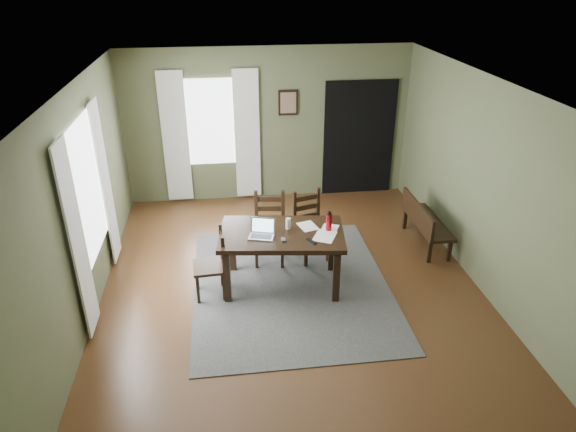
{
  "coord_description": "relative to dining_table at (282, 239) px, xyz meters",
  "views": [
    {
      "loc": [
        -0.79,
        -5.76,
        3.95
      ],
      "look_at": [
        0.0,
        0.3,
        0.9
      ],
      "focal_mm": 32.0,
      "sensor_mm": 36.0,
      "label": 1
    }
  ],
  "objects": [
    {
      "name": "window_left",
      "position": [
        -2.35,
        0.17,
        0.74
      ],
      "size": [
        0.01,
        1.3,
        1.7
      ],
      "color": "white",
      "rests_on": "ground"
    },
    {
      "name": "bench",
      "position": [
        2.27,
        0.83,
        -0.29
      ],
      "size": [
        0.4,
        1.24,
        0.7
      ],
      "rotation": [
        0.0,
        0.0,
        1.57
      ],
      "color": "black",
      "rests_on": "ground"
    },
    {
      "name": "chair_back_right",
      "position": [
        0.5,
        0.68,
        -0.21
      ],
      "size": [
        0.55,
        0.55,
        1.01
      ],
      "rotation": [
        0.0,
        0.0,
        0.29
      ],
      "color": "black",
      "rests_on": "rug"
    },
    {
      "name": "curtain_back_right",
      "position": [
        -0.26,
        2.91,
        0.49
      ],
      "size": [
        0.44,
        0.03,
        2.3
      ],
      "color": "silver",
      "rests_on": "ground"
    },
    {
      "name": "ground",
      "position": [
        0.12,
        -0.03,
        -0.72
      ],
      "size": [
        5.0,
        6.0,
        0.01
      ],
      "color": "#492C16"
    },
    {
      "name": "curtain_left_far",
      "position": [
        -2.32,
        0.99,
        0.49
      ],
      "size": [
        0.03,
        0.48,
        2.3
      ],
      "color": "silver",
      "rests_on": "ground"
    },
    {
      "name": "chair_back_left",
      "position": [
        -0.1,
        0.67,
        -0.21
      ],
      "size": [
        0.5,
        0.5,
        1.03
      ],
      "rotation": [
        0.0,
        0.0,
        -0.13
      ],
      "color": "black",
      "rests_on": "rug"
    },
    {
      "name": "framed_picture",
      "position": [
        0.47,
        2.94,
        1.04
      ],
      "size": [
        0.34,
        0.03,
        0.44
      ],
      "color": "black",
      "rests_on": "ground"
    },
    {
      "name": "paper_c",
      "position": [
        0.36,
        0.11,
        0.1
      ],
      "size": [
        0.28,
        0.33,
        0.0
      ],
      "primitive_type": "cube",
      "rotation": [
        0.0,
        0.0,
        0.27
      ],
      "color": "white",
      "rests_on": "dining_table"
    },
    {
      "name": "tv_remote",
      "position": [
        0.34,
        -0.3,
        0.11
      ],
      "size": [
        0.11,
        0.16,
        0.02
      ],
      "primitive_type": "cube",
      "rotation": [
        0.0,
        0.0,
        0.48
      ],
      "color": "black",
      "rests_on": "dining_table"
    },
    {
      "name": "laptop",
      "position": [
        -0.26,
        -0.05,
        0.15
      ],
      "size": [
        0.37,
        0.33,
        0.22
      ],
      "rotation": [
        0.0,
        0.0,
        -0.28
      ],
      "color": "#B7B7BC",
      "rests_on": "dining_table"
    },
    {
      "name": "water_bottle",
      "position": [
        0.61,
        -0.02,
        0.22
      ],
      "size": [
        0.09,
        0.09,
        0.27
      ],
      "rotation": [
        0.0,
        0.0,
        0.12
      ],
      "color": "#A70C15",
      "rests_on": "dining_table"
    },
    {
      "name": "window_back",
      "position": [
        -0.88,
        2.94,
        0.74
      ],
      "size": [
        1.0,
        0.01,
        1.5
      ],
      "color": "white",
      "rests_on": "ground"
    },
    {
      "name": "paper_b",
      "position": [
        0.53,
        -0.18,
        0.1
      ],
      "size": [
        0.37,
        0.41,
        0.0
      ],
      "primitive_type": "cube",
      "rotation": [
        0.0,
        0.0,
        -0.46
      ],
      "color": "white",
      "rests_on": "dining_table"
    },
    {
      "name": "room_shell",
      "position": [
        0.12,
        -0.03,
        1.09
      ],
      "size": [
        5.02,
        6.02,
        2.71
      ],
      "color": "#535A3B",
      "rests_on": "ground"
    },
    {
      "name": "rug",
      "position": [
        0.12,
        -0.03,
        -0.7
      ],
      "size": [
        2.6,
        3.2,
        0.01
      ],
      "color": "#434343",
      "rests_on": "ground"
    },
    {
      "name": "computer_mouse",
      "position": [
        -0.01,
        -0.24,
        0.11
      ],
      "size": [
        0.05,
        0.09,
        0.03
      ],
      "primitive_type": "cube",
      "rotation": [
        0.0,
        0.0,
        0.02
      ],
      "color": "#3F3F42",
      "rests_on": "dining_table"
    },
    {
      "name": "drinking_glass",
      "position": [
        0.1,
        0.08,
        0.17
      ],
      "size": [
        0.08,
        0.08,
        0.15
      ],
      "primitive_type": "cylinder",
      "rotation": [
        0.0,
        0.0,
        0.28
      ],
      "color": "silver",
      "rests_on": "dining_table"
    },
    {
      "name": "curtain_left_near",
      "position": [
        -2.32,
        -0.65,
        0.49
      ],
      "size": [
        0.03,
        0.48,
        2.3
      ],
      "color": "silver",
      "rests_on": "ground"
    },
    {
      "name": "dining_table",
      "position": [
        0.0,
        0.0,
        0.0
      ],
      "size": [
        1.7,
        1.15,
        0.8
      ],
      "rotation": [
        0.0,
        0.0,
        -0.13
      ],
      "color": "black",
      "rests_on": "rug"
    },
    {
      "name": "doorway_back",
      "position": [
        1.77,
        2.94,
        0.34
      ],
      "size": [
        1.3,
        0.03,
        2.1
      ],
      "color": "black",
      "rests_on": "ground"
    },
    {
      "name": "curtain_back_left",
      "position": [
        -1.5,
        2.91,
        0.49
      ],
      "size": [
        0.44,
        0.03,
        2.3
      ],
      "color": "silver",
      "rests_on": "ground"
    },
    {
      "name": "paper_d",
      "position": [
        0.63,
        0.01,
        0.1
      ],
      "size": [
        0.3,
        0.33,
        0.0
      ],
      "primitive_type": "cube",
      "rotation": [
        0.0,
        0.0,
        -0.44
      ],
      "color": "white",
      "rests_on": "dining_table"
    },
    {
      "name": "chair_end",
      "position": [
        -0.9,
        -0.11,
        -0.25
      ],
      "size": [
        0.43,
        0.43,
        0.93
      ],
      "rotation": [
        0.0,
        0.0,
        -1.5
      ],
      "color": "black",
      "rests_on": "rug"
    }
  ]
}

